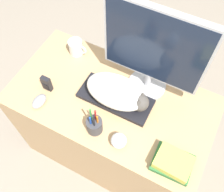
{
  "coord_description": "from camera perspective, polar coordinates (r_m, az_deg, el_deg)",
  "views": [
    {
      "loc": [
        0.34,
        -0.34,
        2.01
      ],
      "look_at": [
        0.01,
        0.29,
        0.83
      ],
      "focal_mm": 42.0,
      "sensor_mm": 36.0,
      "label": 1
    }
  ],
  "objects": [
    {
      "name": "ground_plane",
      "position": [
        2.07,
        -4.23,
        -18.14
      ],
      "size": [
        12.0,
        12.0,
        0.0
      ],
      "primitive_type": "plane",
      "color": "gray"
    },
    {
      "name": "desk",
      "position": [
        1.79,
        -0.13,
        -6.92
      ],
      "size": [
        1.14,
        0.61,
        0.77
      ],
      "color": "tan",
      "rests_on": "ground_plane"
    },
    {
      "name": "keyboard",
      "position": [
        1.44,
        0.78,
        -0.52
      ],
      "size": [
        0.4,
        0.17,
        0.02
      ],
      "color": "black",
      "rests_on": "desk"
    },
    {
      "name": "cat",
      "position": [
        1.37,
        1.35,
        0.82
      ],
      "size": [
        0.35,
        0.2,
        0.12
      ],
      "color": "white",
      "rests_on": "keyboard"
    },
    {
      "name": "monitor",
      "position": [
        1.27,
        9.07,
        9.75
      ],
      "size": [
        0.52,
        0.21,
        0.55
      ],
      "color": "#B7B7BC",
      "rests_on": "desk"
    },
    {
      "name": "computer_mouse",
      "position": [
        1.48,
        -15.59,
        -1.09
      ],
      "size": [
        0.06,
        0.1,
        0.04
      ],
      "color": "gray",
      "rests_on": "desk"
    },
    {
      "name": "coffee_mug",
      "position": [
        1.62,
        -7.81,
        10.46
      ],
      "size": [
        0.12,
        0.08,
        0.09
      ],
      "color": "silver",
      "rests_on": "desk"
    },
    {
      "name": "pen_cup",
      "position": [
        1.32,
        -3.84,
        -6.35
      ],
      "size": [
        0.08,
        0.08,
        0.19
      ],
      "color": "#38383D",
      "rests_on": "desk"
    },
    {
      "name": "baseball",
      "position": [
        1.3,
        1.48,
        -9.68
      ],
      "size": [
        0.08,
        0.08,
        0.08
      ],
      "color": "silver",
      "rests_on": "desk"
    },
    {
      "name": "phone",
      "position": [
        1.49,
        -14.03,
        2.62
      ],
      "size": [
        0.05,
        0.03,
        0.1
      ],
      "color": "black",
      "rests_on": "desk"
    },
    {
      "name": "book_stack",
      "position": [
        1.3,
        13.14,
        -13.91
      ],
      "size": [
        0.19,
        0.16,
        0.07
      ],
      "color": "#2D6B38",
      "rests_on": "desk"
    }
  ]
}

